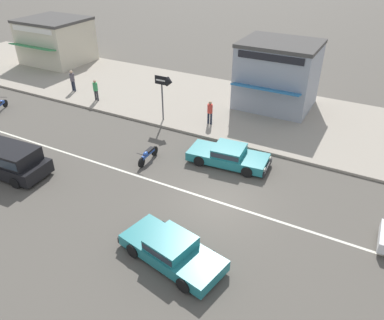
{
  "coord_description": "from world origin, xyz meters",
  "views": [
    {
      "loc": [
        5.56,
        -13.02,
        11.03
      ],
      "look_at": [
        -2.31,
        1.62,
        0.8
      ],
      "focal_mm": 35.0,
      "sensor_mm": 36.0,
      "label": 1
    }
  ],
  "objects_px": {
    "motorcycle_0": "(148,155)",
    "shopfront_mid_block": "(56,40)",
    "pedestrian_far_end": "(72,79)",
    "minivan_black_1": "(9,159)",
    "motorcycle_2": "(0,105)",
    "arrow_signboard": "(167,84)",
    "sedan_teal_4": "(171,249)",
    "shopfront_corner_warung": "(277,75)",
    "pedestrian_mid_kerb": "(210,111)",
    "sedan_teal_3": "(229,155)",
    "pedestrian_near_clock": "(96,89)"
  },
  "relations": [
    {
      "from": "motorcycle_0",
      "to": "shopfront_mid_block",
      "type": "distance_m",
      "value": 21.02
    },
    {
      "from": "sedan_teal_3",
      "to": "pedestrian_near_clock",
      "type": "height_order",
      "value": "pedestrian_near_clock"
    },
    {
      "from": "minivan_black_1",
      "to": "motorcycle_2",
      "type": "bearing_deg",
      "value": 145.12
    },
    {
      "from": "pedestrian_mid_kerb",
      "to": "shopfront_mid_block",
      "type": "bearing_deg",
      "value": 163.85
    },
    {
      "from": "arrow_signboard",
      "to": "motorcycle_0",
      "type": "bearing_deg",
      "value": -72.07
    },
    {
      "from": "sedan_teal_4",
      "to": "shopfront_corner_warung",
      "type": "distance_m",
      "value": 16.46
    },
    {
      "from": "minivan_black_1",
      "to": "pedestrian_near_clock",
      "type": "height_order",
      "value": "pedestrian_near_clock"
    },
    {
      "from": "pedestrian_near_clock",
      "to": "pedestrian_far_end",
      "type": "relative_size",
      "value": 0.95
    },
    {
      "from": "motorcycle_0",
      "to": "arrow_signboard",
      "type": "relative_size",
      "value": 0.64
    },
    {
      "from": "pedestrian_far_end",
      "to": "shopfront_mid_block",
      "type": "distance_m",
      "value": 8.64
    },
    {
      "from": "pedestrian_far_end",
      "to": "minivan_black_1",
      "type": "bearing_deg",
      "value": -62.81
    },
    {
      "from": "motorcycle_0",
      "to": "minivan_black_1",
      "type": "bearing_deg",
      "value": -142.3
    },
    {
      "from": "shopfront_corner_warung",
      "to": "sedan_teal_4",
      "type": "bearing_deg",
      "value": -86.14
    },
    {
      "from": "sedan_teal_3",
      "to": "shopfront_corner_warung",
      "type": "height_order",
      "value": "shopfront_corner_warung"
    },
    {
      "from": "sedan_teal_3",
      "to": "pedestrian_near_clock",
      "type": "xyz_separation_m",
      "value": [
        -12.15,
        3.31,
        0.53
      ]
    },
    {
      "from": "pedestrian_near_clock",
      "to": "pedestrian_far_end",
      "type": "xyz_separation_m",
      "value": [
        -2.87,
        0.64,
        0.05
      ]
    },
    {
      "from": "motorcycle_2",
      "to": "arrow_signboard",
      "type": "xyz_separation_m",
      "value": [
        11.61,
        3.95,
        2.28
      ]
    },
    {
      "from": "motorcycle_2",
      "to": "pedestrian_far_end",
      "type": "xyz_separation_m",
      "value": [
        2.15,
        5.09,
        0.69
      ]
    },
    {
      "from": "pedestrian_mid_kerb",
      "to": "pedestrian_far_end",
      "type": "relative_size",
      "value": 0.96
    },
    {
      "from": "arrow_signboard",
      "to": "pedestrian_mid_kerb",
      "type": "height_order",
      "value": "arrow_signboard"
    },
    {
      "from": "pedestrian_mid_kerb",
      "to": "minivan_black_1",
      "type": "bearing_deg",
      "value": -124.03
    },
    {
      "from": "sedan_teal_3",
      "to": "shopfront_mid_block",
      "type": "height_order",
      "value": "shopfront_mid_block"
    },
    {
      "from": "motorcycle_0",
      "to": "pedestrian_near_clock",
      "type": "height_order",
      "value": "pedestrian_near_clock"
    },
    {
      "from": "sedan_teal_4",
      "to": "motorcycle_0",
      "type": "height_order",
      "value": "sedan_teal_4"
    },
    {
      "from": "motorcycle_2",
      "to": "pedestrian_far_end",
      "type": "distance_m",
      "value": 5.57
    },
    {
      "from": "motorcycle_2",
      "to": "arrow_signboard",
      "type": "height_order",
      "value": "arrow_signboard"
    },
    {
      "from": "minivan_black_1",
      "to": "shopfront_mid_block",
      "type": "distance_m",
      "value": 19.68
    },
    {
      "from": "motorcycle_0",
      "to": "pedestrian_far_end",
      "type": "bearing_deg",
      "value": 151.98
    },
    {
      "from": "minivan_black_1",
      "to": "arrow_signboard",
      "type": "relative_size",
      "value": 1.51
    },
    {
      "from": "arrow_signboard",
      "to": "pedestrian_mid_kerb",
      "type": "xyz_separation_m",
      "value": [
        2.59,
        0.92,
        -1.63
      ]
    },
    {
      "from": "pedestrian_near_clock",
      "to": "shopfront_corner_warung",
      "type": "distance_m",
      "value": 13.19
    },
    {
      "from": "sedan_teal_3",
      "to": "pedestrian_mid_kerb",
      "type": "relative_size",
      "value": 2.88
    },
    {
      "from": "motorcycle_0",
      "to": "motorcycle_2",
      "type": "distance_m",
      "value": 13.15
    },
    {
      "from": "pedestrian_mid_kerb",
      "to": "pedestrian_far_end",
      "type": "xyz_separation_m",
      "value": [
        -12.05,
        0.22,
        0.04
      ]
    },
    {
      "from": "sedan_teal_3",
      "to": "shopfront_mid_block",
      "type": "distance_m",
      "value": 23.73
    },
    {
      "from": "motorcycle_2",
      "to": "pedestrian_far_end",
      "type": "relative_size",
      "value": 1.05
    },
    {
      "from": "pedestrian_near_clock",
      "to": "shopfront_corner_warung",
      "type": "xyz_separation_m",
      "value": [
        11.93,
        5.44,
        1.37
      ]
    },
    {
      "from": "motorcycle_2",
      "to": "shopfront_corner_warung",
      "type": "relative_size",
      "value": 0.33
    },
    {
      "from": "sedan_teal_3",
      "to": "sedan_teal_4",
      "type": "xyz_separation_m",
      "value": [
        0.89,
        -7.57,
        -0.0
      ]
    },
    {
      "from": "minivan_black_1",
      "to": "shopfront_corner_warung",
      "type": "distance_m",
      "value": 17.89
    },
    {
      "from": "minivan_black_1",
      "to": "shopfront_corner_warung",
      "type": "height_order",
      "value": "shopfront_corner_warung"
    },
    {
      "from": "sedan_teal_4",
      "to": "pedestrian_near_clock",
      "type": "distance_m",
      "value": 16.99
    },
    {
      "from": "minivan_black_1",
      "to": "shopfront_mid_block",
      "type": "height_order",
      "value": "shopfront_mid_block"
    },
    {
      "from": "sedan_teal_4",
      "to": "motorcycle_0",
      "type": "bearing_deg",
      "value": 130.95
    },
    {
      "from": "sedan_teal_4",
      "to": "arrow_signboard",
      "type": "distance_m",
      "value": 12.41
    },
    {
      "from": "minivan_black_1",
      "to": "sedan_teal_3",
      "type": "bearing_deg",
      "value": 32.9
    },
    {
      "from": "motorcycle_2",
      "to": "sedan_teal_4",
      "type": "bearing_deg",
      "value": -19.6
    },
    {
      "from": "sedan_teal_4",
      "to": "arrow_signboard",
      "type": "xyz_separation_m",
      "value": [
        -6.45,
        10.38,
        2.17
      ]
    },
    {
      "from": "sedan_teal_3",
      "to": "pedestrian_far_end",
      "type": "bearing_deg",
      "value": 165.26
    },
    {
      "from": "pedestrian_near_clock",
      "to": "pedestrian_mid_kerb",
      "type": "bearing_deg",
      "value": 2.62
    }
  ]
}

